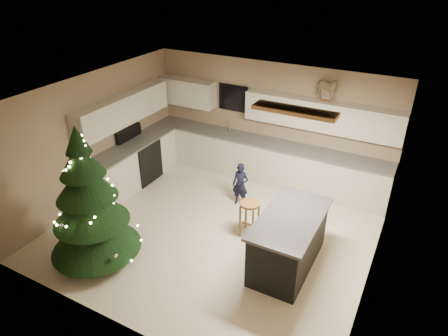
{
  "coord_description": "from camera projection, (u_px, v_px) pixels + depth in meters",
  "views": [
    {
      "loc": [
        2.98,
        -5.23,
        4.58
      ],
      "look_at": [
        0.0,
        0.35,
        1.15
      ],
      "focal_mm": 32.0,
      "sensor_mm": 36.0,
      "label": 1
    }
  ],
  "objects": [
    {
      "name": "room_shell",
      "position": [
        215.0,
        145.0,
        6.63
      ],
      "size": [
        5.52,
        5.02,
        2.61
      ],
      "color": "tan",
      "rests_on": "ground_plane"
    },
    {
      "name": "ground_plane",
      "position": [
        215.0,
        230.0,
        7.47
      ],
      "size": [
        5.5,
        5.5,
        0.0
      ],
      "primitive_type": "plane",
      "color": "beige"
    },
    {
      "name": "island",
      "position": [
        289.0,
        241.0,
        6.43
      ],
      "size": [
        0.9,
        1.7,
        0.95
      ],
      "color": "black",
      "rests_on": "ground_plane"
    },
    {
      "name": "bar_stool",
      "position": [
        250.0,
        211.0,
        7.12
      ],
      "size": [
        0.36,
        0.36,
        0.68
      ],
      "rotation": [
        0.0,
        0.0,
        0.29
      ],
      "color": "olive",
      "rests_on": "ground_plane"
    },
    {
      "name": "toddler",
      "position": [
        240.0,
        185.0,
        8.02
      ],
      "size": [
        0.35,
        0.24,
        0.92
      ],
      "primitive_type": "imported",
      "rotation": [
        0.0,
        0.0,
        0.06
      ],
      "color": "black",
      "rests_on": "ground_plane"
    },
    {
      "name": "cabinetry",
      "position": [
        215.0,
        150.0,
        8.76
      ],
      "size": [
        5.5,
        3.2,
        2.0
      ],
      "color": "silver",
      "rests_on": "ground_plane"
    },
    {
      "name": "christmas_tree",
      "position": [
        90.0,
        209.0,
        6.32
      ],
      "size": [
        1.52,
        1.46,
        2.42
      ],
      "rotation": [
        0.0,
        0.0,
        -0.0
      ],
      "color": "#3F2816",
      "rests_on": "ground_plane"
    },
    {
      "name": "rocking_horse",
      "position": [
        326.0,
        88.0,
        7.71
      ],
      "size": [
        0.62,
        0.42,
        0.5
      ],
      "rotation": [
        0.0,
        0.0,
        1.26
      ],
      "color": "olive",
      "rests_on": "cabinetry"
    }
  ]
}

